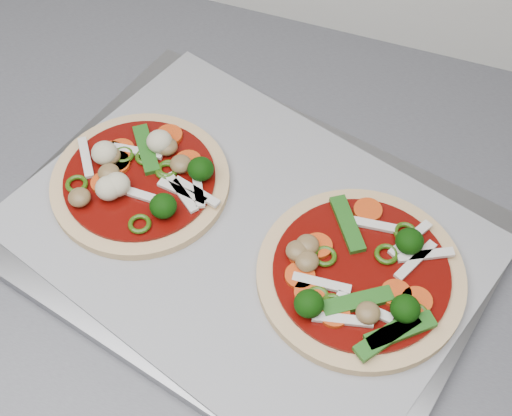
% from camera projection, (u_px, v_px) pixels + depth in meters
% --- Properties ---
extents(base_cabinet, '(3.60, 0.60, 0.86)m').
position_uv_depth(base_cabinet, '(43.00, 347.00, 1.08)').
color(base_cabinet, silver).
rests_on(base_cabinet, ground).
extents(baking_tray, '(0.47, 0.39, 0.01)m').
position_uv_depth(baking_tray, '(247.00, 237.00, 0.63)').
color(baking_tray, gray).
rests_on(baking_tray, countertop).
extents(parchment, '(0.46, 0.39, 0.00)m').
position_uv_depth(parchment, '(247.00, 233.00, 0.62)').
color(parchment, '#98989E').
rests_on(parchment, baking_tray).
extents(pizza_left, '(0.21, 0.21, 0.03)m').
position_uv_depth(pizza_left, '(140.00, 178.00, 0.64)').
color(pizza_left, tan).
rests_on(pizza_left, parchment).
extents(pizza_right, '(0.24, 0.24, 0.03)m').
position_uv_depth(pizza_right, '(360.00, 275.00, 0.59)').
color(pizza_right, tan).
rests_on(pizza_right, parchment).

